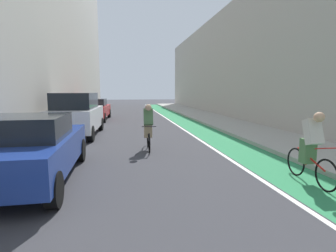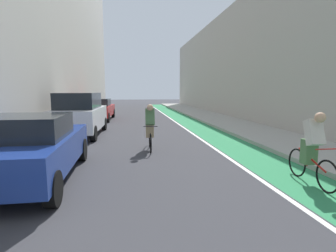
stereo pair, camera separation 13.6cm
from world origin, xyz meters
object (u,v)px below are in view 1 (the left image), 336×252
object	(u,v)px
parked_sedan_red	(94,109)
cyclist_mid	(311,147)
parked_suv_white	(77,114)
parked_sedan_blue	(28,148)
cyclist_trailing	(148,127)

from	to	relation	value
parked_sedan_red	cyclist_mid	world-z (taller)	cyclist_mid
parked_suv_white	parked_sedan_red	distance (m)	6.61
parked_sedan_red	parked_suv_white	bearing A→B (deg)	-90.00
parked_suv_white	parked_sedan_blue	bearing A→B (deg)	-89.97
parked_sedan_blue	parked_suv_white	xyz separation A→B (m)	(-0.00, 6.23, 0.23)
parked_suv_white	cyclist_mid	world-z (taller)	parked_suv_white
parked_sedan_blue	parked_suv_white	distance (m)	6.23
parked_sedan_blue	parked_suv_white	size ratio (longest dim) A/B	0.98
parked_suv_white	cyclist_trailing	size ratio (longest dim) A/B	2.53
cyclist_trailing	parked_sedan_blue	bearing A→B (deg)	-136.38
parked_suv_white	cyclist_trailing	xyz separation A→B (m)	(2.97, -3.40, -0.21)
cyclist_trailing	parked_suv_white	bearing A→B (deg)	131.17
parked_suv_white	parked_sedan_red	xyz separation A→B (m)	(0.00, 6.61, -0.23)
parked_suv_white	cyclist_mid	size ratio (longest dim) A/B	2.52
parked_sedan_blue	parked_sedan_red	bearing A→B (deg)	90.01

